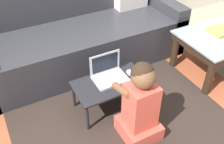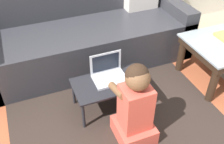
{
  "view_description": "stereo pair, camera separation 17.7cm",
  "coord_description": "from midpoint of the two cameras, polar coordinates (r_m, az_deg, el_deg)",
  "views": [
    {
      "loc": [
        -0.85,
        -1.3,
        1.69
      ],
      "look_at": [
        -0.04,
        0.22,
        0.34
      ],
      "focal_mm": 42.0,
      "sensor_mm": 36.0,
      "label": 1
    },
    {
      "loc": [
        -0.69,
        -1.37,
        1.69
      ],
      "look_at": [
        -0.04,
        0.22,
        0.34
      ],
      "focal_mm": 42.0,
      "sensor_mm": 36.0,
      "label": 2
    }
  ],
  "objects": [
    {
      "name": "laptop",
      "position": [
        2.19,
        1.64,
        -0.68
      ],
      "size": [
        0.28,
        0.2,
        0.21
      ],
      "color": "#B7BCC6",
      "rests_on": "laptop_desk"
    },
    {
      "name": "laptop_desk",
      "position": [
        2.2,
        1.79,
        -2.91
      ],
      "size": [
        0.61,
        0.35,
        0.28
      ],
      "color": "black",
      "rests_on": "ground_plane"
    },
    {
      "name": "couch",
      "position": [
        2.8,
        -3.74,
        8.23
      ],
      "size": [
        2.15,
        0.81,
        0.87
      ],
      "color": "#2D2D33",
      "rests_on": "ground_plane"
    },
    {
      "name": "ground_plane",
      "position": [
        2.29,
        5.36,
        -9.78
      ],
      "size": [
        16.0,
        16.0,
        0.0
      ],
      "primitive_type": "plane",
      "color": "gray"
    },
    {
      "name": "area_rug",
      "position": [
        2.25,
        3.6,
        -10.58
      ],
      "size": [
        2.41,
        1.69,
        0.01
      ],
      "color": "#9E4C2D",
      "rests_on": "ground_plane"
    },
    {
      "name": "computer_mouse",
      "position": [
        2.25,
        6.4,
        -0.5
      ],
      "size": [
        0.06,
        0.09,
        0.04
      ],
      "color": "silver",
      "rests_on": "laptop_desk"
    },
    {
      "name": "person_seated",
      "position": [
        1.93,
        7.69,
        -7.67
      ],
      "size": [
        0.28,
        0.38,
        0.69
      ],
      "color": "#CC4C3D",
      "rests_on": "ground_plane"
    }
  ]
}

